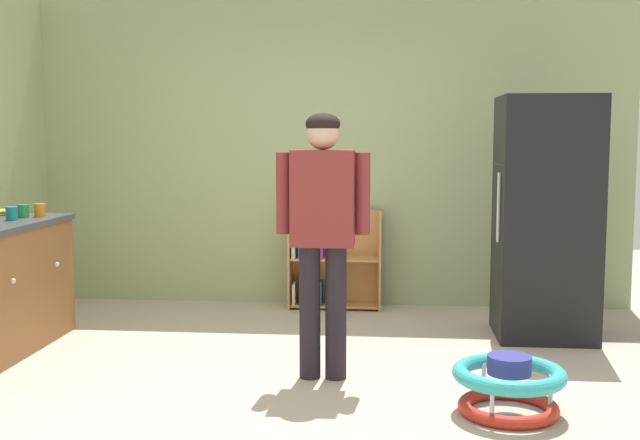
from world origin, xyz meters
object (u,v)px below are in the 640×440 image
object	(u,v)px
standing_person	(323,221)
refrigerator	(546,218)
baby_walker	(509,385)
green_cup	(23,211)
teal_cup	(12,214)
bookshelf	(329,265)
banana_bunch	(4,211)
orange_cup	(40,210)

from	to	relation	value
standing_person	refrigerator	bearing A→B (deg)	37.30
standing_person	baby_walker	world-z (taller)	standing_person
standing_person	green_cup	size ratio (longest dim) A/B	17.10
refrigerator	teal_cup	bearing A→B (deg)	-170.52
refrigerator	bookshelf	world-z (taller)	refrigerator
bookshelf	baby_walker	distance (m)	2.82
standing_person	banana_bunch	size ratio (longest dim) A/B	10.42
standing_person	baby_walker	size ratio (longest dim) A/B	2.69
refrigerator	teal_cup	world-z (taller)	refrigerator
refrigerator	orange_cup	bearing A→B (deg)	-174.27
baby_walker	green_cup	size ratio (longest dim) A/B	6.36
teal_cup	baby_walker	bearing A→B (deg)	-18.15
standing_person	bookshelf	bearing A→B (deg)	93.67
refrigerator	orange_cup	world-z (taller)	refrigerator
refrigerator	green_cup	bearing A→B (deg)	-173.43
standing_person	green_cup	xyz separation A→B (m)	(-2.25, 0.74, -0.03)
bookshelf	green_cup	size ratio (longest dim) A/B	8.95
baby_walker	orange_cup	world-z (taller)	orange_cup
banana_bunch	orange_cup	bearing A→B (deg)	-16.72
banana_bunch	orange_cup	xyz separation A→B (m)	(0.32, -0.10, 0.02)
banana_bunch	baby_walker	bearing A→B (deg)	-22.13
bookshelf	green_cup	bearing A→B (deg)	-148.89
standing_person	banana_bunch	xyz separation A→B (m)	(-2.48, 0.90, -0.05)
green_cup	banana_bunch	bearing A→B (deg)	144.90
refrigerator	green_cup	size ratio (longest dim) A/B	18.74
standing_person	green_cup	distance (m)	2.37
baby_walker	banana_bunch	size ratio (longest dim) A/B	3.87
bookshelf	banana_bunch	world-z (taller)	banana_bunch
teal_cup	bookshelf	bearing A→B (deg)	34.93
refrigerator	teal_cup	xyz separation A→B (m)	(-3.78, -0.63, 0.06)
baby_walker	orange_cup	size ratio (longest dim) A/B	6.36
refrigerator	banana_bunch	bearing A→B (deg)	-176.10
refrigerator	teal_cup	size ratio (longest dim) A/B	18.74
green_cup	bookshelf	bearing A→B (deg)	31.11
bookshelf	standing_person	xyz separation A→B (m)	(0.13, -2.02, 0.61)
orange_cup	green_cup	size ratio (longest dim) A/B	1.00
banana_bunch	green_cup	size ratio (longest dim) A/B	1.64
banana_bunch	teal_cup	size ratio (longest dim) A/B	1.64
orange_cup	teal_cup	xyz separation A→B (m)	(-0.08, -0.26, 0.00)
refrigerator	standing_person	bearing A→B (deg)	-142.70
standing_person	baby_walker	distance (m)	1.44
bookshelf	teal_cup	distance (m)	2.64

